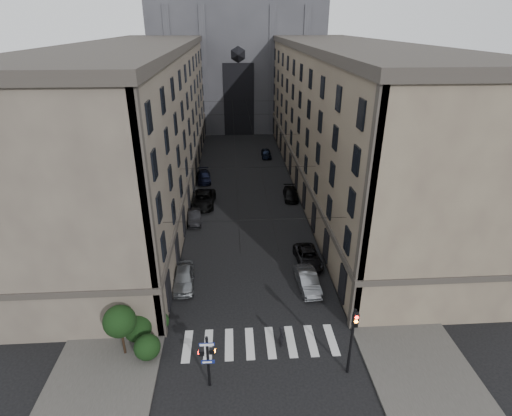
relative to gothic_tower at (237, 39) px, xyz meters
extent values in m
plane|color=black|center=(0.00, -74.96, -17.80)|extent=(260.00, 260.00, 0.00)
cube|color=#383533|center=(-10.50, -38.96, -17.72)|extent=(7.00, 80.00, 0.15)
cube|color=#383533|center=(10.50, -38.96, -17.72)|extent=(7.00, 80.00, 0.15)
cube|color=beige|center=(0.00, -69.96, -17.79)|extent=(11.00, 3.20, 0.01)
cube|color=#50463D|center=(-13.50, -38.96, -8.80)|extent=(13.00, 60.00, 18.00)
cube|color=#38332D|center=(-13.50, -38.96, 0.60)|extent=(13.60, 60.60, 0.90)
cube|color=#38332D|center=(-13.50, -38.96, -13.60)|extent=(13.40, 60.30, 0.50)
cube|color=brown|center=(13.50, -38.96, -8.80)|extent=(13.00, 60.00, 18.00)
cube|color=#38332D|center=(13.50, -38.96, 0.60)|extent=(13.60, 60.60, 0.90)
cube|color=#38332D|center=(13.50, -38.96, -13.60)|extent=(13.40, 60.30, 0.50)
cube|color=#2D2D33|center=(0.00, 0.04, -2.80)|extent=(34.00, 22.00, 30.00)
cube|color=black|center=(0.00, -11.01, -10.80)|extent=(6.00, 0.30, 14.00)
cylinder|color=black|center=(-3.50, -73.46, -15.80)|extent=(0.18, 0.18, 4.00)
cube|color=orange|center=(-3.22, -73.46, -14.90)|extent=(0.34, 0.24, 0.38)
cube|color=#FF0C07|center=(-3.88, -73.36, -15.10)|extent=(0.34, 0.24, 0.38)
cube|color=navy|center=(-3.50, -73.59, -14.25)|extent=(0.95, 0.05, 0.24)
cube|color=navy|center=(-3.50, -73.59, -15.65)|extent=(0.85, 0.05, 0.27)
cylinder|color=black|center=(5.60, -72.96, -15.20)|extent=(0.20, 0.20, 5.20)
cube|color=black|center=(5.60, -73.18, -13.20)|extent=(0.34, 0.30, 1.00)
cylinder|color=#FF0C07|center=(5.60, -73.34, -12.88)|extent=(0.22, 0.05, 0.22)
cylinder|color=orange|center=(5.60, -73.34, -13.20)|extent=(0.22, 0.05, 0.22)
cylinder|color=black|center=(5.60, -73.34, -13.52)|extent=(0.22, 0.05, 0.22)
sphere|color=black|center=(-7.80, -70.96, -16.75)|extent=(1.80, 1.80, 1.80)
sphere|color=black|center=(-8.80, -69.16, -16.65)|extent=(2.00, 2.00, 2.00)
sphere|color=black|center=(-7.40, -68.16, -16.95)|extent=(1.40, 1.40, 1.40)
cylinder|color=black|center=(-9.50, -70.46, -16.45)|extent=(0.16, 0.16, 2.40)
sphere|color=black|center=(-9.50, -70.46, -14.85)|extent=(2.20, 2.20, 2.20)
cylinder|color=black|center=(0.00, -64.96, -10.30)|extent=(14.00, 0.03, 0.03)
cylinder|color=black|center=(0.00, -52.96, -10.30)|extent=(14.00, 0.03, 0.03)
cylinder|color=black|center=(0.00, -39.96, -10.30)|extent=(14.00, 0.03, 0.03)
cylinder|color=black|center=(0.00, -26.96, -10.30)|extent=(14.00, 0.03, 0.03)
cylinder|color=black|center=(0.00, -14.96, -10.30)|extent=(14.00, 0.03, 0.03)
cylinder|color=black|center=(-1.30, -38.96, -10.70)|extent=(0.03, 60.00, 0.03)
cylinder|color=black|center=(1.30, -38.96, -10.70)|extent=(0.03, 60.00, 0.03)
imported|color=slate|center=(-6.20, -62.53, -17.00)|extent=(2.14, 4.77, 1.59)
imported|color=black|center=(-6.20, -50.27, -17.11)|extent=(1.85, 4.29, 1.37)
imported|color=black|center=(-5.39, -45.63, -16.98)|extent=(2.98, 6.02, 1.64)
imported|color=black|center=(-5.85, -37.02, -17.11)|extent=(2.36, 4.89, 1.37)
imported|color=slate|center=(4.60, -63.60, -17.06)|extent=(1.88, 4.61, 1.49)
imported|color=black|center=(5.36, -59.65, -17.13)|extent=(2.44, 4.88, 1.33)
imported|color=black|center=(5.88, -44.17, -17.16)|extent=(1.98, 4.48, 1.28)
imported|color=black|center=(4.20, -26.36, -17.12)|extent=(1.63, 4.01, 1.36)
imported|color=black|center=(1.49, -70.26, -16.93)|extent=(0.56, 0.71, 1.73)
camera|label=1|loc=(-1.69, -91.96, 3.35)|focal=28.00mm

